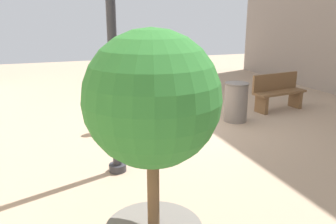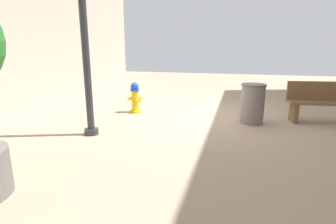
{
  "view_description": "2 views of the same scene",
  "coord_description": "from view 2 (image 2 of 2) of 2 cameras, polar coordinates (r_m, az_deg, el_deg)",
  "views": [
    {
      "loc": [
        3.18,
        7.26,
        2.48
      ],
      "look_at": [
        1.05,
        1.23,
        0.64
      ],
      "focal_mm": 36.95,
      "sensor_mm": 36.0,
      "label": 1
    },
    {
      "loc": [
        -0.61,
        6.63,
        1.72
      ],
      "look_at": [
        0.81,
        1.43,
        0.39
      ],
      "focal_mm": 27.94,
      "sensor_mm": 36.0,
      "label": 2
    }
  ],
  "objects": [
    {
      "name": "trash_bin",
      "position": [
        6.38,
        17.94,
        1.75
      ],
      "size": [
        0.56,
        0.56,
        0.92
      ],
      "color": "slate",
      "rests_on": "ground_plane"
    },
    {
      "name": "bench_near",
      "position": [
        7.13,
        30.36,
        1.94
      ],
      "size": [
        1.55,
        0.65,
        0.95
      ],
      "color": "brown",
      "rests_on": "ground_plane"
    },
    {
      "name": "fire_hydrant",
      "position": [
        7.18,
        -7.19,
        3.19
      ],
      "size": [
        0.38,
        0.38,
        0.82
      ],
      "color": "gold",
      "rests_on": "ground_plane"
    },
    {
      "name": "ground_plane",
      "position": [
        6.88,
        9.72,
        -0.87
      ],
      "size": [
        23.4,
        23.4,
        0.0
      ],
      "primitive_type": "plane",
      "color": "tan"
    }
  ]
}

